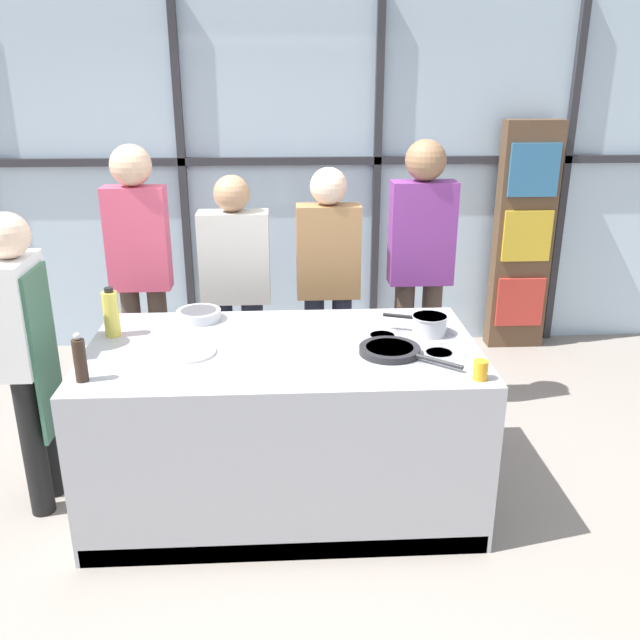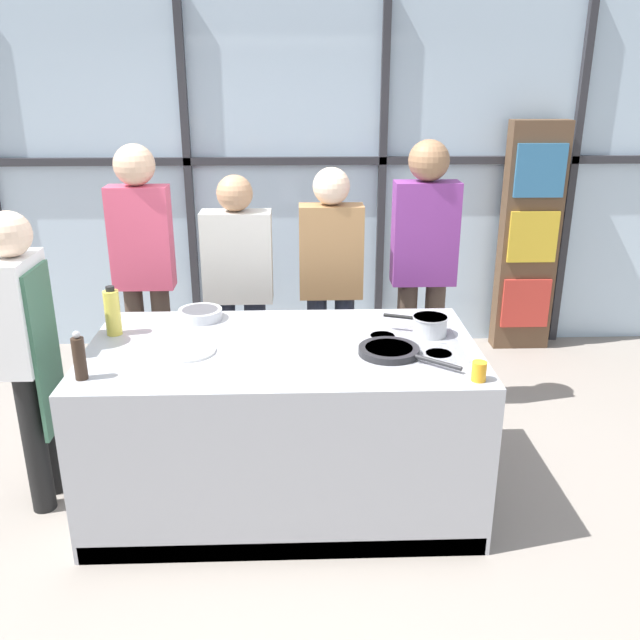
{
  "view_description": "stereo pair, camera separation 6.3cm",
  "coord_description": "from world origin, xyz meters",
  "px_view_note": "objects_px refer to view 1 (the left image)",
  "views": [
    {
      "loc": [
        0.02,
        -3.19,
        2.2
      ],
      "look_at": [
        0.2,
        0.1,
        0.99
      ],
      "focal_mm": 38.0,
      "sensor_mm": 36.0,
      "label": 1
    },
    {
      "loc": [
        0.08,
        -3.19,
        2.2
      ],
      "look_at": [
        0.2,
        0.1,
        0.99
      ],
      "focal_mm": 38.0,
      "sensor_mm": 36.0,
      "label": 2
    }
  ],
  "objects_px": {
    "saucepan": "(429,324)",
    "juice_glass_near": "(481,370)",
    "chef": "(26,346)",
    "frying_pan": "(391,350)",
    "spectator_far_left": "(140,263)",
    "spectator_center_right": "(328,278)",
    "oil_bottle": "(111,313)",
    "pepper_grinder": "(80,359)",
    "spectator_center_left": "(236,285)",
    "mixing_bowl": "(199,314)",
    "white_plate": "(188,352)",
    "spectator_far_right": "(420,260)"
  },
  "relations": [
    {
      "from": "saucepan",
      "to": "frying_pan",
      "type": "bearing_deg",
      "value": -133.18
    },
    {
      "from": "frying_pan",
      "to": "juice_glass_near",
      "type": "relative_size",
      "value": 5.08
    },
    {
      "from": "spectator_far_left",
      "to": "oil_bottle",
      "type": "distance_m",
      "value": 0.8
    },
    {
      "from": "chef",
      "to": "mixing_bowl",
      "type": "bearing_deg",
      "value": 116.6
    },
    {
      "from": "spectator_far_right",
      "to": "chef",
      "type": "bearing_deg",
      "value": 24.43
    },
    {
      "from": "frying_pan",
      "to": "saucepan",
      "type": "height_order",
      "value": "saucepan"
    },
    {
      "from": "mixing_bowl",
      "to": "oil_bottle",
      "type": "xyz_separation_m",
      "value": [
        -0.43,
        -0.22,
        0.09
      ]
    },
    {
      "from": "saucepan",
      "to": "juice_glass_near",
      "type": "distance_m",
      "value": 0.58
    },
    {
      "from": "chef",
      "to": "juice_glass_near",
      "type": "distance_m",
      "value": 2.22
    },
    {
      "from": "spectator_center_right",
      "to": "white_plate",
      "type": "xyz_separation_m",
      "value": [
        -0.77,
        -1.07,
        -0.05
      ]
    },
    {
      "from": "chef",
      "to": "spectator_far_right",
      "type": "height_order",
      "value": "spectator_far_right"
    },
    {
      "from": "spectator_center_left",
      "to": "mixing_bowl",
      "type": "distance_m",
      "value": 0.61
    },
    {
      "from": "spectator_far_left",
      "to": "juice_glass_near",
      "type": "distance_m",
      "value": 2.3
    },
    {
      "from": "chef",
      "to": "juice_glass_near",
      "type": "relative_size",
      "value": 17.46
    },
    {
      "from": "chef",
      "to": "frying_pan",
      "type": "height_order",
      "value": "chef"
    },
    {
      "from": "spectator_center_left",
      "to": "juice_glass_near",
      "type": "relative_size",
      "value": 17.71
    },
    {
      "from": "spectator_center_right",
      "to": "oil_bottle",
      "type": "bearing_deg",
      "value": 33.84
    },
    {
      "from": "chef",
      "to": "spectator_far_left",
      "type": "distance_m",
      "value": 1.07
    },
    {
      "from": "spectator_far_right",
      "to": "oil_bottle",
      "type": "bearing_deg",
      "value": 24.08
    },
    {
      "from": "white_plate",
      "to": "pepper_grinder",
      "type": "bearing_deg",
      "value": -146.19
    },
    {
      "from": "spectator_far_left",
      "to": "spectator_far_right",
      "type": "height_order",
      "value": "spectator_far_right"
    },
    {
      "from": "white_plate",
      "to": "juice_glass_near",
      "type": "xyz_separation_m",
      "value": [
        1.36,
        -0.37,
        0.04
      ]
    },
    {
      "from": "saucepan",
      "to": "white_plate",
      "type": "distance_m",
      "value": 1.26
    },
    {
      "from": "mixing_bowl",
      "to": "spectator_center_left",
      "type": "bearing_deg",
      "value": 73.7
    },
    {
      "from": "spectator_far_left",
      "to": "white_plate",
      "type": "xyz_separation_m",
      "value": [
        0.43,
        -1.07,
        -0.17
      ]
    },
    {
      "from": "spectator_center_left",
      "to": "oil_bottle",
      "type": "height_order",
      "value": "spectator_center_left"
    },
    {
      "from": "spectator_far_right",
      "to": "juice_glass_near",
      "type": "xyz_separation_m",
      "value": [
        -0.0,
        -1.44,
        -0.13
      ]
    },
    {
      "from": "chef",
      "to": "spectator_far_left",
      "type": "relative_size",
      "value": 0.88
    },
    {
      "from": "spectator_far_left",
      "to": "juice_glass_near",
      "type": "relative_size",
      "value": 19.76
    },
    {
      "from": "chef",
      "to": "saucepan",
      "type": "relative_size",
      "value": 4.79
    },
    {
      "from": "spectator_center_left",
      "to": "spectator_far_right",
      "type": "xyz_separation_m",
      "value": [
        1.19,
        -0.0,
        0.15
      ]
    },
    {
      "from": "frying_pan",
      "to": "juice_glass_near",
      "type": "xyz_separation_m",
      "value": [
        0.36,
        -0.31,
        0.03
      ]
    },
    {
      "from": "frying_pan",
      "to": "pepper_grinder",
      "type": "xyz_separation_m",
      "value": [
        -1.44,
        -0.23,
        0.09
      ]
    },
    {
      "from": "chef",
      "to": "spectator_center_right",
      "type": "height_order",
      "value": "spectator_center_right"
    },
    {
      "from": "spectator_far_right",
      "to": "white_plate",
      "type": "xyz_separation_m",
      "value": [
        -1.36,
        -1.07,
        -0.17
      ]
    },
    {
      "from": "frying_pan",
      "to": "mixing_bowl",
      "type": "bearing_deg",
      "value": 151.6
    },
    {
      "from": "spectator_center_right",
      "to": "pepper_grinder",
      "type": "distance_m",
      "value": 1.81
    },
    {
      "from": "spectator_far_left",
      "to": "spectator_center_left",
      "type": "xyz_separation_m",
      "value": [
        0.6,
        -0.0,
        -0.16
      ]
    },
    {
      "from": "pepper_grinder",
      "to": "frying_pan",
      "type": "bearing_deg",
      "value": 9.22
    },
    {
      "from": "white_plate",
      "to": "oil_bottle",
      "type": "xyz_separation_m",
      "value": [
        -0.42,
        0.27,
        0.12
      ]
    },
    {
      "from": "spectator_far_right",
      "to": "pepper_grinder",
      "type": "distance_m",
      "value": 2.25
    },
    {
      "from": "spectator_far_right",
      "to": "white_plate",
      "type": "bearing_deg",
      "value": 38.02
    },
    {
      "from": "pepper_grinder",
      "to": "oil_bottle",
      "type": "bearing_deg",
      "value": 88.97
    },
    {
      "from": "chef",
      "to": "pepper_grinder",
      "type": "height_order",
      "value": "chef"
    },
    {
      "from": "white_plate",
      "to": "pepper_grinder",
      "type": "xyz_separation_m",
      "value": [
        -0.43,
        -0.29,
        0.1
      ]
    },
    {
      "from": "chef",
      "to": "spectator_far_right",
      "type": "xyz_separation_m",
      "value": [
        2.17,
        0.99,
        0.15
      ]
    },
    {
      "from": "mixing_bowl",
      "to": "pepper_grinder",
      "type": "relative_size",
      "value": 1.05
    },
    {
      "from": "saucepan",
      "to": "white_plate",
      "type": "relative_size",
      "value": 1.2
    },
    {
      "from": "white_plate",
      "to": "mixing_bowl",
      "type": "relative_size",
      "value": 1.12
    },
    {
      "from": "spectator_far_left",
      "to": "saucepan",
      "type": "distance_m",
      "value": 1.88
    }
  ]
}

